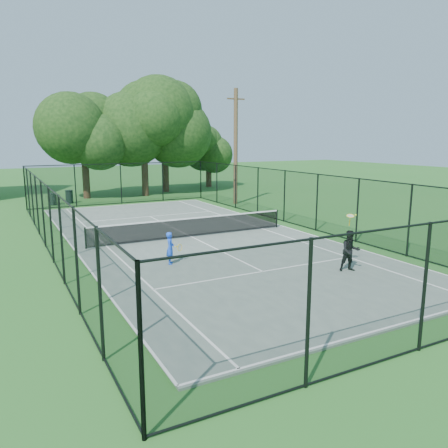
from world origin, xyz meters
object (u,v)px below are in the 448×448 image
player_blue (170,248)px  player_black (350,251)px  tennis_net (191,226)px  trash_bin_right (69,197)px  trash_bin_left (53,199)px  utility_pole (236,146)px

player_blue → player_black: (5.40, -3.88, 0.13)m
tennis_net → player_black: player_black is taller
trash_bin_right → trash_bin_left: bearing=-169.2°
trash_bin_right → utility_pole: 12.98m
trash_bin_left → player_black: (7.45, -22.52, 0.37)m
utility_pole → player_blue: bearing=-127.9°
trash_bin_right → player_black: 23.59m
tennis_net → trash_bin_left: bearing=107.4°
utility_pole → player_black: (-4.65, -16.78, -3.40)m
tennis_net → trash_bin_left: size_ratio=11.61×
trash_bin_right → player_blue: (0.86, -18.86, 0.18)m
tennis_net → trash_bin_left: tennis_net is taller
trash_bin_left → trash_bin_right: size_ratio=0.88×
tennis_net → utility_pole: utility_pole is taller
tennis_net → utility_pole: size_ratio=1.21×
trash_bin_right → player_blue: 18.88m
player_black → utility_pole: bearing=74.5°
trash_bin_left → utility_pole: 13.91m
utility_pole → player_black: utility_pole is taller
trash_bin_right → player_black: (6.26, -22.74, 0.31)m
utility_pole → trash_bin_left: bearing=154.6°
tennis_net → utility_pole: bearing=50.3°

